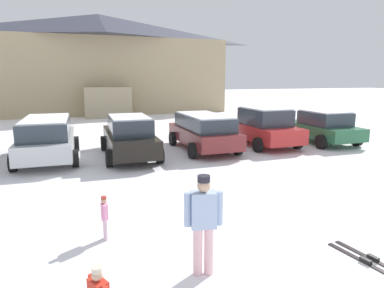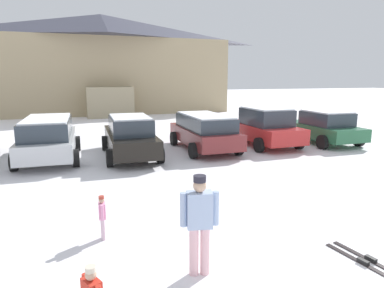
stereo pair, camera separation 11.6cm
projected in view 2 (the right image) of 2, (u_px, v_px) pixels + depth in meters
The scene contains 9 objects.
ski_lodge at pixel (103, 63), 31.19m from camera, with size 22.14×10.55×8.67m.
parked_silver_wagon at pixel (48, 137), 13.12m from camera, with size 2.27×4.70×1.65m.
parked_black_sedan at pixel (130, 136), 13.67m from camera, with size 2.10×4.78×1.66m.
parked_maroon_van at pixel (204, 131), 14.93m from camera, with size 2.24×4.60×1.58m.
parked_red_sedan at pixel (264, 127), 15.96m from camera, with size 2.35×4.44×1.78m.
parked_green_coupe at pixel (324, 127), 16.53m from camera, with size 2.25×4.09×1.58m.
skier_child_in_pink_snowsuit at pixel (102, 215), 6.70m from camera, with size 0.13×0.33×0.89m.
skier_adult_in_blue_parka at pixel (200, 220), 5.41m from camera, with size 0.61×0.31×1.67m.
pair_of_skis at pixel (369, 263), 5.89m from camera, with size 0.54×1.66×0.08m.
Camera 2 is at (-3.79, -2.15, 3.16)m, focal length 32.00 mm.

